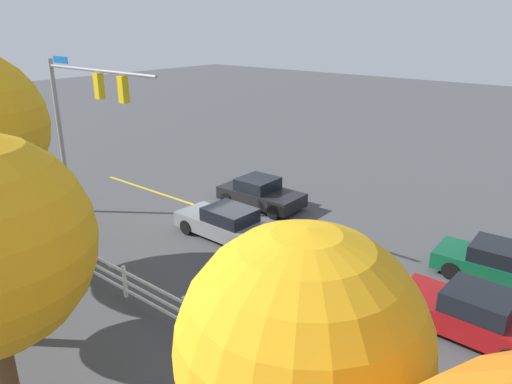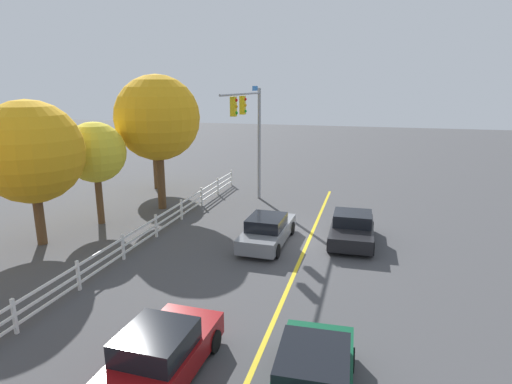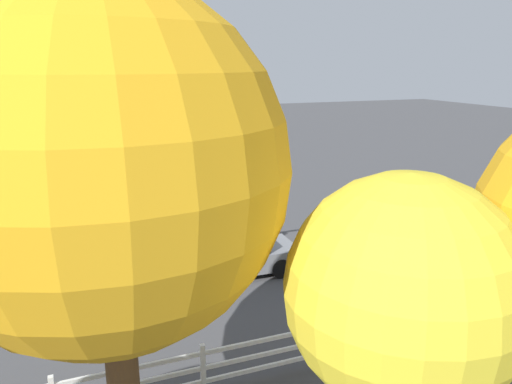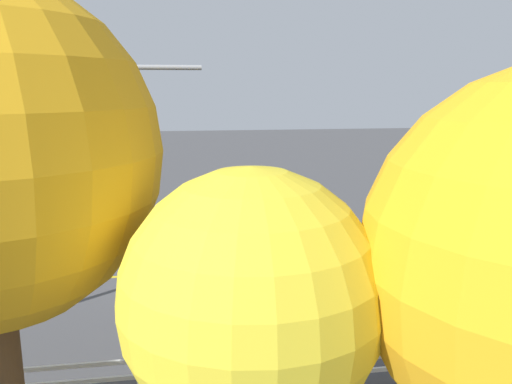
{
  "view_description": "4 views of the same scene",
  "coord_description": "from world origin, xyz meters",
  "views": [
    {
      "loc": [
        -13.71,
        15.22,
        8.61
      ],
      "look_at": [
        -2.41,
        1.61,
        2.33
      ],
      "focal_mm": 33.86,
      "sensor_mm": 36.0,
      "label": 1
    },
    {
      "loc": [
        -19.19,
        -2.64,
        7.25
      ],
      "look_at": [
        -2.46,
        1.97,
        2.86
      ],
      "focal_mm": 29.69,
      "sensor_mm": 36.0,
      "label": 2
    },
    {
      "loc": [
        3.51,
        15.96,
        6.76
      ],
      "look_at": [
        -1.74,
        2.44,
        2.89
      ],
      "focal_mm": 34.24,
      "sensor_mm": 36.0,
      "label": 3
    },
    {
      "loc": [
        0.42,
        16.74,
        6.31
      ],
      "look_at": [
        -1.81,
        2.44,
        3.32
      ],
      "focal_mm": 35.31,
      "sensor_mm": 36.0,
      "label": 4
    }
  ],
  "objects": [
    {
      "name": "ground_plane",
      "position": [
        0.0,
        0.0,
        0.0
      ],
      "size": [
        120.0,
        120.0,
        0.0
      ],
      "primitive_type": "plane",
      "color": "#444447"
    },
    {
      "name": "car_3",
      "position": [
        -1.02,
        1.81,
        0.66
      ],
      "size": [
        4.64,
        1.92,
        1.4
      ],
      "rotation": [
        0.0,
        0.0,
        -0.02
      ],
      "color": "slate",
      "rests_on": "ground_plane"
    },
    {
      "name": "lane_center_stripe",
      "position": [
        -4.0,
        0.0,
        0.0
      ],
      "size": [
        28.0,
        0.16,
        0.01
      ],
      "primitive_type": "cube",
      "color": "gold",
      "rests_on": "ground_plane"
    },
    {
      "name": "car_0",
      "position": [
        -10.9,
        -1.68,
        0.65
      ],
      "size": [
        4.83,
        2.07,
        1.36
      ],
      "rotation": [
        0.0,
        0.0,
        3.18
      ],
      "color": "#0C4C2D",
      "rests_on": "ground_plane"
    },
    {
      "name": "car_1",
      "position": [
        -10.89,
        2.14,
        0.69
      ],
      "size": [
        4.14,
        1.99,
        1.46
      ],
      "rotation": [
        0.0,
        0.0,
        -0.03
      ],
      "color": "maroon",
      "rests_on": "ground_plane"
    },
    {
      "name": "tree_1",
      "position": [
        3.08,
        9.39,
        5.4
      ],
      "size": [
        4.91,
        4.91,
        7.88
      ],
      "color": "brown",
      "rests_on": "ground_plane"
    },
    {
      "name": "tree_4",
      "position": [
        -0.39,
        11.22,
        3.85
      ],
      "size": [
        3.16,
        3.16,
        5.45
      ],
      "color": "brown",
      "rests_on": "ground_plane"
    },
    {
      "name": "car_2",
      "position": [
        0.3,
        -1.99,
        0.66
      ],
      "size": [
        4.22,
        2.11,
        1.41
      ],
      "rotation": [
        0.0,
        0.0,
        3.16
      ],
      "color": "black",
      "rests_on": "ground_plane"
    },
    {
      "name": "white_rail_fence",
      "position": [
        -3.0,
        7.3,
        0.6
      ],
      "size": [
        26.1,
        0.1,
        1.15
      ],
      "color": "white",
      "rests_on": "ground_plane"
    },
    {
      "name": "signal_assembly",
      "position": [
        4.79,
        4.33,
        5.06
      ],
      "size": [
        7.21,
        0.38,
        7.21
      ],
      "color": "gray",
      "rests_on": "ground_plane"
    }
  ]
}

